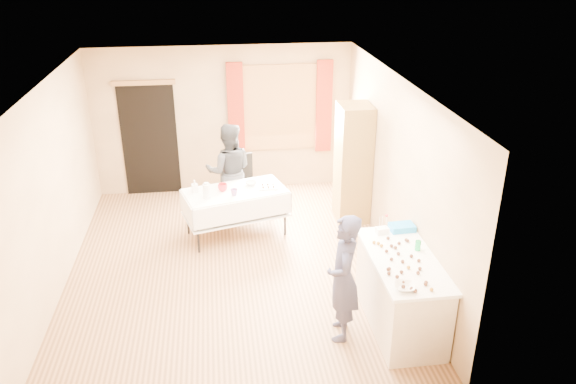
{
  "coord_description": "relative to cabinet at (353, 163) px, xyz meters",
  "views": [
    {
      "loc": [
        -0.15,
        -6.83,
        4.2
      ],
      "look_at": [
        0.78,
        0.0,
        1.09
      ],
      "focal_mm": 35.0,
      "sensor_mm": 36.0,
      "label": 1
    }
  ],
  "objects": [
    {
      "name": "cup_rainbow",
      "position": [
        -1.92,
        -0.52,
        -0.16
      ],
      "size": [
        0.17,
        0.17,
        0.1
      ],
      "primitive_type": "imported",
      "rotation": [
        0.0,
        0.0,
        0.35
      ],
      "color": "red",
      "rests_on": "party_table"
    },
    {
      "name": "pastry_tray",
      "position": [
        -1.39,
        -0.32,
        -0.19
      ],
      "size": [
        0.28,
        0.2,
        0.02
      ],
      "primitive_type": "cube",
      "rotation": [
        0.0,
        0.0,
        0.01
      ],
      "color": "white",
      "rests_on": "party_table"
    },
    {
      "name": "wall_right",
      "position": [
        0.27,
        -1.27,
        0.35
      ],
      "size": [
        0.02,
        5.5,
        2.6
      ],
      "primitive_type": "cube",
      "color": "tan",
      "rests_on": "floor"
    },
    {
      "name": "chair",
      "position": [
        -1.73,
        0.51,
        -0.67
      ],
      "size": [
        0.44,
        0.44,
        0.96
      ],
      "rotation": [
        0.0,
        0.0,
        0.11
      ],
      "color": "black",
      "rests_on": "floor"
    },
    {
      "name": "doorway",
      "position": [
        -3.29,
        1.46,
        0.05
      ],
      "size": [
        0.95,
        0.04,
        2.0
      ],
      "primitive_type": "cube",
      "color": "black",
      "rests_on": "floor"
    },
    {
      "name": "counter",
      "position": [
        -0.1,
        -2.85,
        -0.5
      ],
      "size": [
        0.74,
        1.56,
        0.91
      ],
      "color": "beige",
      "rests_on": "floor"
    },
    {
      "name": "curtain_left",
      "position": [
        -1.77,
        1.4,
        0.55
      ],
      "size": [
        0.28,
        0.06,
        1.65
      ],
      "primitive_type": "cube",
      "color": "maroon",
      "rests_on": "wall_back"
    },
    {
      "name": "blue_basket",
      "position": [
        0.08,
        -2.2,
        -0.0
      ],
      "size": [
        0.31,
        0.22,
        0.08
      ],
      "primitive_type": "cube",
      "rotation": [
        0.0,
        0.0,
        0.06
      ],
      "color": "#1983D6",
      "rests_on": "counter"
    },
    {
      "name": "ceiling",
      "position": [
        -1.99,
        -1.27,
        1.66
      ],
      "size": [
        4.5,
        5.5,
        0.02
      ],
      "primitive_type": "cube",
      "color": "white",
      "rests_on": "floor"
    },
    {
      "name": "girl",
      "position": [
        -0.82,
        -2.94,
        -0.19
      ],
      "size": [
        0.69,
        0.56,
        1.53
      ],
      "primitive_type": "imported",
      "rotation": [
        0.0,
        0.0,
        -1.75
      ],
      "color": "#272743",
      "rests_on": "floor"
    },
    {
      "name": "bottle",
      "position": [
        -2.49,
        -0.33,
        -0.11
      ],
      "size": [
        0.12,
        0.12,
        0.19
      ],
      "primitive_type": "imported",
      "rotation": [
        0.0,
        0.0,
        0.21
      ],
      "color": "white",
      "rests_on": "party_table"
    },
    {
      "name": "curtain_right",
      "position": [
        -0.21,
        1.4,
        0.55
      ],
      "size": [
        0.28,
        0.06,
        1.65
      ],
      "primitive_type": "cube",
      "color": "maroon",
      "rests_on": "wall_back"
    },
    {
      "name": "window_frame",
      "position": [
        -0.99,
        1.45,
        0.55
      ],
      "size": [
        1.32,
        0.06,
        1.52
      ],
      "primitive_type": "cube",
      "color": "olive",
      "rests_on": "wall_back"
    },
    {
      "name": "wall_front",
      "position": [
        -1.99,
        -4.03,
        0.35
      ],
      "size": [
        4.5,
        0.02,
        2.6
      ],
      "primitive_type": "cube",
      "color": "tan",
      "rests_on": "floor"
    },
    {
      "name": "floor",
      "position": [
        -1.99,
        -1.27,
        -0.96
      ],
      "size": [
        4.5,
        5.5,
        0.02
      ],
      "primitive_type": "cube",
      "color": "#9E7047",
      "rests_on": "ground"
    },
    {
      "name": "small_bowl",
      "position": [
        -1.64,
        -0.17,
        -0.18
      ],
      "size": [
        0.27,
        0.27,
        0.05
      ],
      "primitive_type": "imported",
      "rotation": [
        0.0,
        0.0,
        0.29
      ],
      "color": "white",
      "rests_on": "party_table"
    },
    {
      "name": "cake_balls",
      "position": [
        -0.17,
        -2.97,
        -0.02
      ],
      "size": [
        0.48,
        1.15,
        0.04
      ],
      "color": "#3F2314",
      "rests_on": "counter"
    },
    {
      "name": "mixing_bowl",
      "position": [
        -0.3,
        -3.44,
        -0.02
      ],
      "size": [
        0.32,
        0.32,
        0.05
      ],
      "primitive_type": "imported",
      "rotation": [
        0.0,
        0.0,
        -0.25
      ],
      "color": "white",
      "rests_on": "counter"
    },
    {
      "name": "foam_block",
      "position": [
        -0.18,
        -2.25,
        -0.0
      ],
      "size": [
        0.16,
        0.12,
        0.08
      ],
      "primitive_type": "cube",
      "rotation": [
        0.0,
        0.0,
        0.13
      ],
      "color": "white",
      "rests_on": "counter"
    },
    {
      "name": "soda_can",
      "position": [
        0.11,
        -2.69,
        0.02
      ],
      "size": [
        0.08,
        0.08,
        0.12
      ],
      "primitive_type": "cylinder",
      "rotation": [
        0.0,
        0.0,
        0.24
      ],
      "color": "green",
      "rests_on": "counter"
    },
    {
      "name": "woman",
      "position": [
        -1.96,
        0.33,
        -0.16
      ],
      "size": [
        0.83,
        0.68,
        1.59
      ],
      "primitive_type": "imported",
      "rotation": [
        0.0,
        0.0,
        3.09
      ],
      "color": "black",
      "rests_on": "floor"
    },
    {
      "name": "door_lintel",
      "position": [
        -3.29,
        1.43,
        1.07
      ],
      "size": [
        1.05,
        0.06,
        0.08
      ],
      "primitive_type": "cube",
      "color": "olive",
      "rests_on": "wall_back"
    },
    {
      "name": "party_table",
      "position": [
        -1.9,
        -0.34,
        -0.51
      ],
      "size": [
        1.69,
        1.16,
        0.75
      ],
      "rotation": [
        0.0,
        0.0,
        0.27
      ],
      "color": "black",
      "rests_on": "floor"
    },
    {
      "name": "wall_left",
      "position": [
        -4.25,
        -1.27,
        0.35
      ],
      "size": [
        0.02,
        5.5,
        2.6
      ],
      "primitive_type": "cube",
      "color": "tan",
      "rests_on": "floor"
    },
    {
      "name": "pitcher",
      "position": [
        -2.31,
        -0.57,
        -0.09
      ],
      "size": [
        0.14,
        0.14,
        0.22
      ],
      "primitive_type": "cylinder",
      "rotation": [
        0.0,
        0.0,
        0.31
      ],
      "color": "silver",
      "rests_on": "party_table"
    },
    {
      "name": "wall_back",
      "position": [
        -1.99,
        1.49,
        0.35
      ],
      "size": [
        4.5,
        0.02,
        2.6
      ],
      "primitive_type": "cube",
      "color": "tan",
      "rests_on": "floor"
    },
    {
      "name": "window_pane",
      "position": [
        -0.99,
        1.44,
        0.55
      ],
      "size": [
        1.2,
        0.02,
        1.4
      ],
      "primitive_type": "cube",
      "color": "white",
      "rests_on": "wall_back"
    },
    {
      "name": "cabinet",
      "position": [
        0.0,
        0.0,
        0.0
      ],
      "size": [
        0.5,
        0.6,
        1.91
      ],
      "primitive_type": "cube",
      "color": "olive",
      "rests_on": "floor"
    },
    {
      "name": "cup_red",
      "position": [
        -2.08,
        -0.34,
        -0.15
      ],
      "size": [
        0.26,
        0.26,
        0.11
      ],
      "primitive_type": "imported",
      "rotation": [
        0.0,
        0.0,
        0.51
      ],
      "color": "red",
      "rests_on": "party_table"
    }
  ]
}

